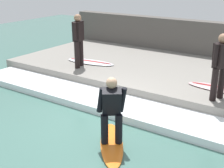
% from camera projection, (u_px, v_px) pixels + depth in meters
% --- Properties ---
extents(ground_plane, '(28.00, 28.00, 0.00)m').
position_uv_depth(ground_plane, '(96.00, 120.00, 7.40)').
color(ground_plane, '#426B60').
extents(concrete_ledge, '(4.40, 9.97, 0.39)m').
position_uv_depth(concrete_ledge, '(162.00, 73.00, 10.14)').
color(concrete_ledge, gray).
rests_on(concrete_ledge, ground_plane).
extents(back_wall, '(0.50, 10.47, 1.62)m').
position_uv_depth(back_wall, '(191.00, 42.00, 11.85)').
color(back_wall, '#544F49').
rests_on(back_wall, ground_plane).
extents(wave_foam_crest, '(1.20, 9.47, 0.19)m').
position_uv_depth(wave_foam_crest, '(115.00, 105.00, 7.99)').
color(wave_foam_crest, white).
rests_on(wave_foam_crest, ground_plane).
extents(surfboard_riding, '(1.69, 1.41, 0.06)m').
position_uv_depth(surfboard_riding, '(112.00, 144.00, 6.30)').
color(surfboard_riding, orange).
rests_on(surfboard_riding, ground_plane).
extents(surfer_riding, '(0.53, 0.53, 1.39)m').
position_uv_depth(surfer_riding, '(112.00, 108.00, 6.03)').
color(surfer_riding, black).
rests_on(surfer_riding, surfboard_riding).
extents(surfer_waiting_near, '(0.55, 0.34, 1.69)m').
position_uv_depth(surfer_waiting_near, '(78.00, 38.00, 9.85)').
color(surfer_waiting_near, black).
rests_on(surfer_waiting_near, concrete_ledge).
extents(surfboard_waiting_near, '(0.77, 1.82, 0.07)m').
position_uv_depth(surfboard_waiting_near, '(90.00, 62.00, 10.61)').
color(surfboard_waiting_near, silver).
rests_on(surfboard_waiting_near, concrete_ledge).
extents(surfer_waiting_far, '(0.52, 0.36, 1.60)m').
position_uv_depth(surfer_waiting_far, '(220.00, 63.00, 7.29)').
color(surfer_waiting_far, black).
rests_on(surfer_waiting_far, concrete_ledge).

